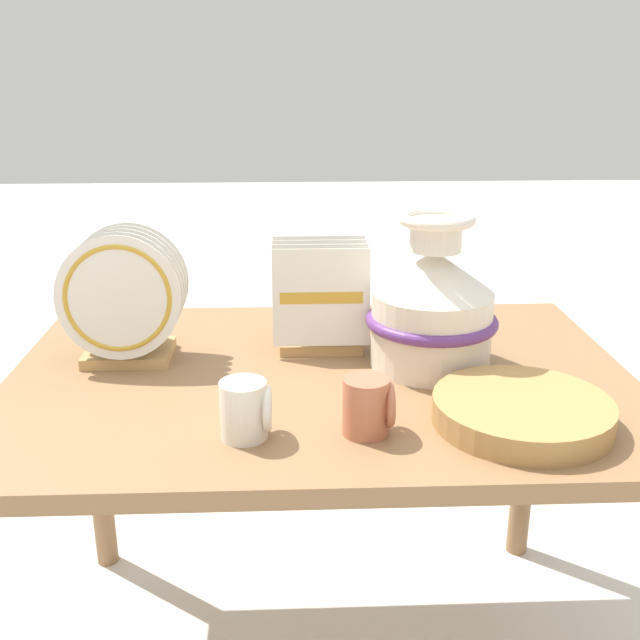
% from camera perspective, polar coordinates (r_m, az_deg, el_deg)
% --- Properties ---
extents(display_table, '(1.22, 0.84, 0.70)m').
position_cam_1_polar(display_table, '(1.51, 0.00, -6.97)').
color(display_table, olive).
rests_on(display_table, ground_plane).
extents(ceramic_vase, '(0.26, 0.26, 0.31)m').
position_cam_1_polar(ceramic_vase, '(1.48, 8.55, 1.12)').
color(ceramic_vase, silver).
rests_on(ceramic_vase, display_table).
extents(dish_rack_round_plates, '(0.24, 0.16, 0.27)m').
position_cam_1_polar(dish_rack_round_plates, '(1.54, -14.70, 1.33)').
color(dish_rack_round_plates, tan).
rests_on(dish_rack_round_plates, display_table).
extents(dish_rack_square_plates, '(0.20, 0.15, 0.22)m').
position_cam_1_polar(dish_rack_square_plates, '(1.58, 0.02, 1.08)').
color(dish_rack_square_plates, tan).
rests_on(dish_rack_square_plates, display_table).
extents(wicker_charger_stack, '(0.30, 0.30, 0.04)m').
position_cam_1_polar(wicker_charger_stack, '(1.31, 15.14, -6.75)').
color(wicker_charger_stack, '#AD7F47').
rests_on(wicker_charger_stack, display_table).
extents(mug_terracotta_glaze, '(0.08, 0.08, 0.10)m').
position_cam_1_polar(mug_terracotta_glaze, '(1.23, 3.72, -6.56)').
color(mug_terracotta_glaze, '#B76647').
rests_on(mug_terracotta_glaze, display_table).
extents(mug_cream_glaze, '(0.08, 0.08, 0.10)m').
position_cam_1_polar(mug_cream_glaze, '(1.22, -5.62, -6.81)').
color(mug_cream_glaze, silver).
rests_on(mug_cream_glaze, display_table).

